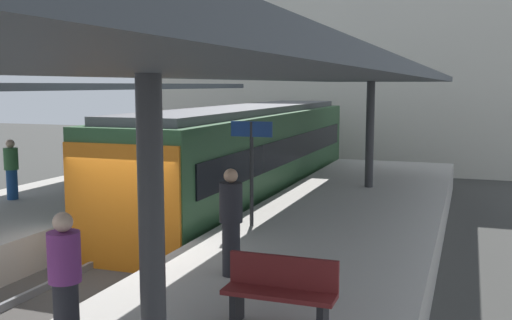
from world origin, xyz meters
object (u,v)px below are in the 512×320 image
passenger_near_bench (11,169)px  platform_sign (252,149)px  commuter_train (248,156)px  passenger_mid_platform (65,281)px  platform_bench (281,289)px  passenger_far_end (231,220)px

passenger_near_bench → platform_sign: bearing=-5.5°
commuter_train → passenger_mid_platform: size_ratio=9.20×
platform_bench → passenger_near_bench: size_ratio=0.89×
platform_sign → passenger_near_bench: 6.95m
platform_sign → passenger_near_bench: (-6.87, 0.66, -0.82)m
commuter_train → platform_bench: (4.41, -10.69, -0.26)m
platform_bench → passenger_mid_platform: size_ratio=0.88×
commuter_train → platform_bench: bearing=-67.6°
passenger_far_end → platform_sign: bearing=104.7°
commuter_train → passenger_near_bench: bearing=-131.8°
commuter_train → platform_sign: (2.25, -5.83, 0.90)m
commuter_train → passenger_mid_platform: commuter_train is taller
commuter_train → passenger_mid_platform: 12.44m
platform_bench → passenger_near_bench: 10.59m
commuter_train → platform_sign: bearing=-68.9°
platform_bench → passenger_mid_platform: passenger_mid_platform is taller
platform_bench → passenger_far_end: passenger_far_end is taller
platform_sign → passenger_far_end: size_ratio=1.31×
platform_sign → passenger_far_end: platform_sign is taller
passenger_near_bench → commuter_train: bearing=48.2°
commuter_train → passenger_far_end: size_ratio=8.69×
platform_bench → passenger_mid_platform: bearing=-143.0°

